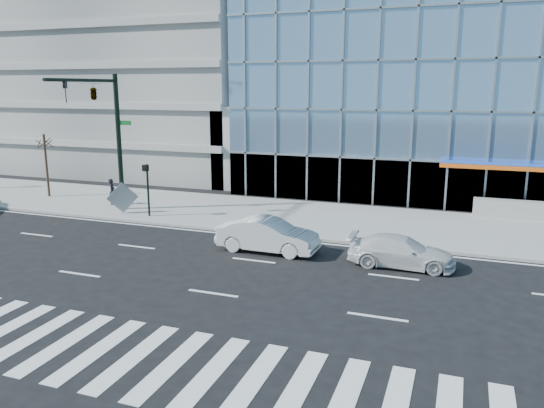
% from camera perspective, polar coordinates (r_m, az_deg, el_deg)
% --- Properties ---
extents(ground, '(160.00, 160.00, 0.00)m').
position_cam_1_polar(ground, '(23.25, -1.97, -6.10)').
color(ground, black).
rests_on(ground, ground).
extents(sidewalk, '(120.00, 8.00, 0.15)m').
position_cam_1_polar(sidewalk, '(30.50, 3.65, -1.45)').
color(sidewalk, gray).
rests_on(sidewalk, ground).
extents(parking_garage, '(24.00, 24.00, 20.00)m').
position_cam_1_polar(parking_garage, '(54.42, -11.73, 14.97)').
color(parking_garage, gray).
rests_on(parking_garage, ground).
extents(ramp_block, '(6.00, 8.00, 6.00)m').
position_cam_1_polar(ramp_block, '(41.23, -0.38, 6.35)').
color(ramp_block, gray).
rests_on(ramp_block, ground).
extents(traffic_signal, '(1.14, 5.74, 8.00)m').
position_cam_1_polar(traffic_signal, '(31.59, -17.88, 9.64)').
color(traffic_signal, black).
rests_on(traffic_signal, sidewalk).
extents(ped_signal_post, '(0.30, 0.33, 3.00)m').
position_cam_1_polar(ped_signal_post, '(30.87, -13.29, 2.33)').
color(ped_signal_post, black).
rests_on(ped_signal_post, sidewalk).
extents(street_tree_near, '(1.10, 1.10, 4.23)m').
position_cam_1_polar(street_tree_near, '(38.52, -23.28, 6.08)').
color(street_tree_near, '#332319').
rests_on(street_tree_near, sidewalk).
extents(white_suv, '(4.47, 1.89, 1.29)m').
position_cam_1_polar(white_suv, '(22.99, 13.72, -5.00)').
color(white_suv, silver).
rests_on(white_suv, ground).
extents(white_sedan, '(4.71, 1.72, 1.54)m').
position_cam_1_polar(white_sedan, '(24.29, -0.47, -3.37)').
color(white_sedan, silver).
rests_on(white_sedan, ground).
extents(pedestrian, '(0.60, 0.70, 1.64)m').
position_cam_1_polar(pedestrian, '(34.83, -16.82, 1.29)').
color(pedestrian, black).
rests_on(pedestrian, sidewalk).
extents(tilted_panel, '(1.39, 1.29, 1.84)m').
position_cam_1_polar(tilted_panel, '(32.23, -15.79, 0.67)').
color(tilted_panel, gray).
rests_on(tilted_panel, sidewalk).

